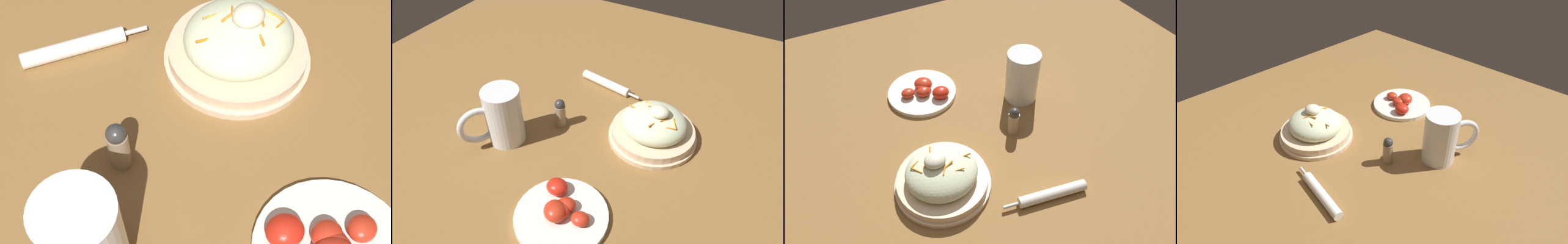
% 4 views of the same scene
% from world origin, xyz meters
% --- Properties ---
extents(ground_plane, '(1.43, 1.43, 0.00)m').
position_xyz_m(ground_plane, '(0.00, 0.00, 0.00)').
color(ground_plane, olive).
extents(salad_plate, '(0.21, 0.21, 0.10)m').
position_xyz_m(salad_plate, '(-0.22, -0.05, 0.04)').
color(salad_plate, beige).
rests_on(salad_plate, ground_plane).
extents(beer_mug, '(0.11, 0.14, 0.14)m').
position_xyz_m(beer_mug, '(0.09, 0.12, 0.06)').
color(beer_mug, white).
rests_on(beer_mug, ground_plane).
extents(napkin_roll, '(0.19, 0.05, 0.02)m').
position_xyz_m(napkin_roll, '(-0.03, -0.19, 0.01)').
color(napkin_roll, white).
rests_on(napkin_roll, ground_plane).
extents(tomato_plate, '(0.19, 0.19, 0.04)m').
position_xyz_m(tomato_plate, '(-0.15, 0.25, 0.01)').
color(tomato_plate, white).
rests_on(tomato_plate, ground_plane).
extents(salt_shaker, '(0.03, 0.03, 0.08)m').
position_xyz_m(salt_shaker, '(0.00, 0.01, 0.04)').
color(salt_shaker, gray).
rests_on(salt_shaker, ground_plane).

